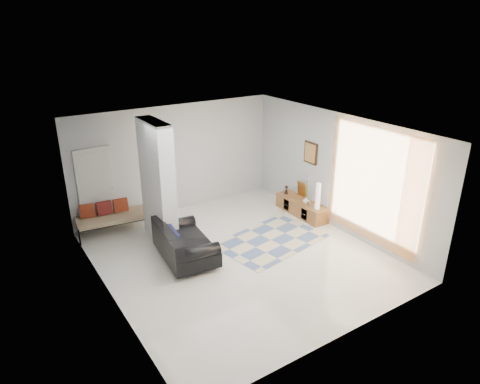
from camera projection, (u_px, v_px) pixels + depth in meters
floor at (239, 256)px, 9.23m from camera, size 6.00×6.00×0.00m
ceiling at (239, 129)px, 8.18m from camera, size 6.00×6.00×0.00m
wall_back at (176, 159)px, 11.03m from camera, size 6.00×0.00×6.00m
wall_front at (349, 261)px, 6.38m from camera, size 6.00×0.00×6.00m
wall_left at (105, 230)px, 7.31m from camera, size 0.00×6.00×6.00m
wall_right at (337, 172)px, 10.10m from camera, size 0.00×6.00×6.00m
partition_column at (158, 184)px, 9.39m from camera, size 0.35×1.20×2.80m
hallway_door at (96, 190)px, 10.08m from camera, size 0.85×0.06×2.04m
curtain at (373, 185)px, 9.15m from camera, size 0.00×2.55×2.55m
wall_art at (311, 153)px, 10.69m from camera, size 0.04×0.45×0.55m
media_console at (301, 207)px, 11.13m from camera, size 0.45×1.60×0.80m
loveseat at (182, 244)px, 8.99m from camera, size 1.15×1.76×0.76m
daybed at (111, 216)px, 10.14m from camera, size 1.73×0.90×0.77m
area_rug at (271, 240)px, 9.89m from camera, size 2.63×1.98×0.01m
cylinder_lamp at (318, 196)px, 10.46m from camera, size 0.12×0.12×0.67m
bronze_figurine at (286, 190)px, 11.44m from camera, size 0.12×0.12×0.24m
vase at (306, 200)px, 10.83m from camera, size 0.18×0.18×0.18m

